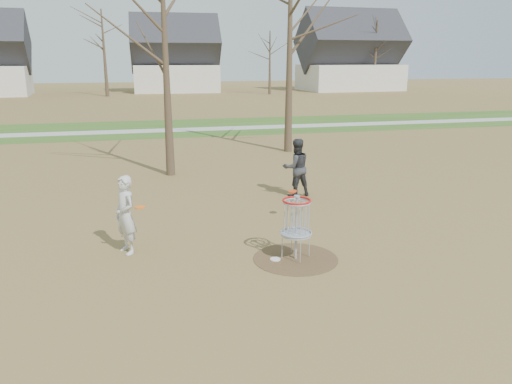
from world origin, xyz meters
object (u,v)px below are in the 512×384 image
at_px(disc_golf_basket, 296,218).
at_px(player_standing, 125,215).
at_px(disc_grounded, 275,259).
at_px(player_throwing, 296,168).

bearing_deg(disc_golf_basket, player_standing, 160.87).
distance_m(player_standing, disc_golf_basket, 3.65).
bearing_deg(player_standing, disc_grounded, 40.86).
bearing_deg(disc_grounded, player_standing, 158.86).
xyz_separation_m(player_standing, player_throwing, (4.98, 3.56, 0.03)).
distance_m(player_throwing, disc_grounded, 5.19).
xyz_separation_m(player_throwing, disc_grounded, (-1.97, -4.73, -0.86)).
bearing_deg(disc_golf_basket, player_throwing, 72.15).
relative_size(player_throwing, disc_golf_basket, 1.31).
xyz_separation_m(player_throwing, disc_golf_basket, (-1.53, -4.76, 0.03)).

